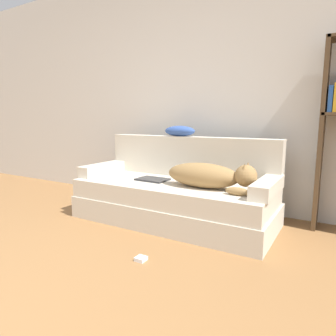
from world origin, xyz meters
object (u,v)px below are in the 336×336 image
object	(u,v)px
laptop	(153,179)
throw_pillow	(180,131)
power_adapter	(141,259)
couch	(173,202)
dog	(209,175)

from	to	relation	value
laptop	throw_pillow	xyz separation A→B (m)	(0.10, 0.37, 0.46)
power_adapter	throw_pillow	bearing A→B (deg)	105.82
couch	throw_pillow	distance (m)	0.76
dog	laptop	distance (m)	0.62
dog	throw_pillow	world-z (taller)	throw_pillow
dog	throw_pillow	distance (m)	0.74
couch	throw_pillow	xyz separation A→B (m)	(-0.12, 0.34, 0.66)
couch	power_adapter	size ratio (longest dim) A/B	26.59
couch	dog	size ratio (longest dim) A/B	2.36
couch	laptop	distance (m)	0.30
laptop	dog	bearing A→B (deg)	-1.71
power_adapter	couch	bearing A→B (deg)	104.51
couch	laptop	world-z (taller)	laptop
dog	throw_pillow	bearing A→B (deg)	141.36
power_adapter	laptop	bearing A→B (deg)	118.21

